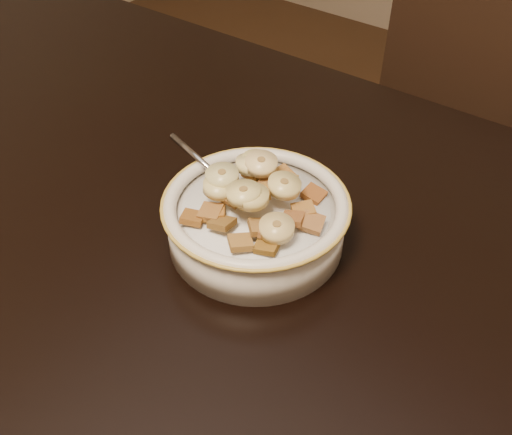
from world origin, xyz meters
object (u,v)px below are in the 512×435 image
Objects in this scene: chair at (420,200)px; table at (109,258)px; cereal_bowl at (256,225)px; spoon at (236,192)px.

table is at bearing -93.31° from chair.
cereal_bowl reaches higher than table.
table is 8.23× the size of cereal_bowl.
cereal_bowl is at bearing 90.00° from spoon.
chair is at bearing -174.03° from spoon.
spoon is (-0.01, -0.52, 0.34)m from chair.
spoon is at bearing 172.40° from cereal_bowl.
chair is at bearing 91.35° from cereal_bowl.
chair is 0.61m from cereal_bowl.
chair reaches higher than spoon.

